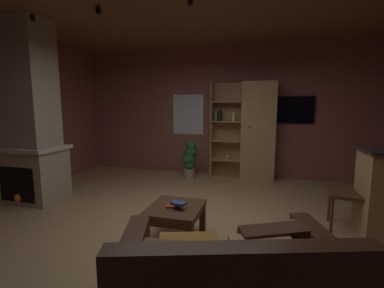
{
  "coord_description": "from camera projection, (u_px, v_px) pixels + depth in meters",
  "views": [
    {
      "loc": [
        0.96,
        -3.1,
        1.56
      ],
      "look_at": [
        0.0,
        0.4,
        1.05
      ],
      "focal_mm": 25.13,
      "sensor_mm": 36.0,
      "label": 1
    }
  ],
  "objects": [
    {
      "name": "dining_chair",
      "position": [
        356.0,
        190.0,
        3.35
      ],
      "size": [
        0.47,
        0.47,
        0.92
      ],
      "color": "#4C331E",
      "rests_on": "ground"
    },
    {
      "name": "wall_back",
      "position": [
        222.0,
        111.0,
        6.05
      ],
      "size": [
        6.69,
        0.06,
        2.89
      ],
      "primitive_type": "cube",
      "color": "#8E544C",
      "rests_on": "ground"
    },
    {
      "name": "floor",
      "position": [
        184.0,
        230.0,
        3.43
      ],
      "size": [
        6.57,
        5.85,
        0.02
      ],
      "primitive_type": "cube",
      "color": "tan",
      "rests_on": "ground"
    },
    {
      "name": "table_book_0",
      "position": [
        171.0,
        206.0,
        3.1
      ],
      "size": [
        0.13,
        0.12,
        0.03
      ],
      "primitive_type": "cube",
      "rotation": [
        0.0,
        0.0,
        0.21
      ],
      "color": "#B22D2D",
      "rests_on": "coffee_table"
    },
    {
      "name": "wall_mounted_tv",
      "position": [
        289.0,
        110.0,
        5.61
      ],
      "size": [
        1.0,
        0.06,
        0.56
      ],
      "color": "black"
    },
    {
      "name": "track_light_spot_0",
      "position": [
        32.0,
        18.0,
        3.85
      ],
      "size": [
        0.07,
        0.07,
        0.09
      ],
      "primitive_type": "cylinder",
      "color": "black"
    },
    {
      "name": "table_book_2",
      "position": [
        179.0,
        203.0,
        3.03
      ],
      "size": [
        0.15,
        0.13,
        0.03
      ],
      "primitive_type": "cube",
      "rotation": [
        0.0,
        0.0,
        -0.16
      ],
      "color": "#2D4C8C",
      "rests_on": "coffee_table"
    },
    {
      "name": "bookshelf_cabinet",
      "position": [
        254.0,
        132.0,
        5.65
      ],
      "size": [
        1.34,
        0.41,
        2.06
      ],
      "color": "tan",
      "rests_on": "ground"
    },
    {
      "name": "potted_floor_plant",
      "position": [
        190.0,
        158.0,
        5.81
      ],
      "size": [
        0.32,
        0.29,
        0.84
      ],
      "color": "#9E896B",
      "rests_on": "ground"
    },
    {
      "name": "track_light_spot_2",
      "position": [
        190.0,
        2.0,
        3.25
      ],
      "size": [
        0.07,
        0.07,
        0.09
      ],
      "primitive_type": "cylinder",
      "color": "black"
    },
    {
      "name": "stone_fireplace",
      "position": [
        29.0,
        122.0,
        4.34
      ],
      "size": [
        1.01,
        0.74,
        2.89
      ],
      "color": "tan",
      "rests_on": "ground"
    },
    {
      "name": "track_light_spot_1",
      "position": [
        98.0,
        10.0,
        3.54
      ],
      "size": [
        0.07,
        0.07,
        0.09
      ],
      "primitive_type": "cylinder",
      "color": "black"
    },
    {
      "name": "table_book_1",
      "position": [
        176.0,
        202.0,
        3.15
      ],
      "size": [
        0.11,
        0.1,
        0.03
      ],
      "primitive_type": "cube",
      "rotation": [
        0.0,
        0.0,
        -0.04
      ],
      "color": "#2D4C8C",
      "rests_on": "coffee_table"
    },
    {
      "name": "window_pane_back",
      "position": [
        188.0,
        114.0,
        6.23
      ],
      "size": [
        0.72,
        0.01,
        0.91
      ],
      "primitive_type": "cube",
      "color": "white"
    },
    {
      "name": "coffee_table",
      "position": [
        175.0,
        213.0,
        3.14
      ],
      "size": [
        0.6,
        0.67,
        0.4
      ],
      "color": "#4C331E",
      "rests_on": "ground"
    }
  ]
}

